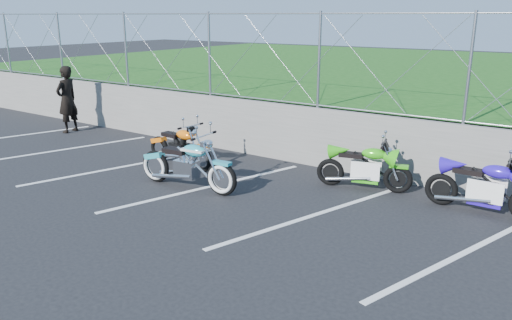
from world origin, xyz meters
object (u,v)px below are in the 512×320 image
Objects in this scene: sportbike_green at (365,169)px; person_standing at (67,99)px; cruiser_turquoise at (188,166)px; naked_orange at (181,148)px; sportbike_blue at (485,189)px.

sportbike_green is 8.88m from person_standing.
cruiser_turquoise is 6.32m from person_standing.
naked_orange is 5.00m from person_standing.
person_standing reaches higher than sportbike_green.
sportbike_blue is (4.91, 1.88, -0.01)m from cruiser_turquoise.
sportbike_green is at bearing 17.75° from naked_orange.
person_standing is (-4.93, 0.67, 0.52)m from naked_orange.
cruiser_turquoise is 1.14× the size of naked_orange.
cruiser_turquoise reaches higher than sportbike_blue.
cruiser_turquoise is at bearing 65.52° from person_standing.
person_standing is at bearing 159.87° from cruiser_turquoise.
sportbike_blue is at bearing 13.35° from naked_orange.
sportbike_blue reaches higher than naked_orange.
naked_orange is at bearing 178.37° from sportbike_green.
naked_orange is 4.03m from sportbike_green.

